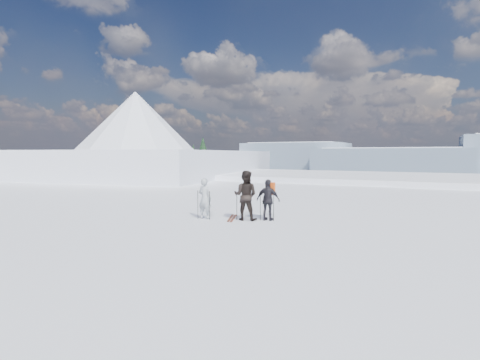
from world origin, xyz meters
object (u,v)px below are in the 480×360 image
Objects in this scene: skier_dark at (245,195)px; skier_pack at (268,200)px; skier_grey at (205,199)px; skis_loose at (232,218)px.

skier_dark is 1.21× the size of skier_pack.
skier_pack is at bearing -157.85° from skier_grey.
skier_grey is 1.39m from skis_loose.
skis_loose is (-0.67, 0.09, -0.99)m from skier_dark.
skier_grey is 1.01× the size of skier_pack.
skis_loose is (0.94, 0.60, -0.83)m from skier_grey.
skier_pack reaches higher than skis_loose.
skier_dark reaches higher than skier_pack.
skier_dark is 0.93m from skier_pack.
skis_loose is (-1.52, -0.25, -0.81)m from skier_pack.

